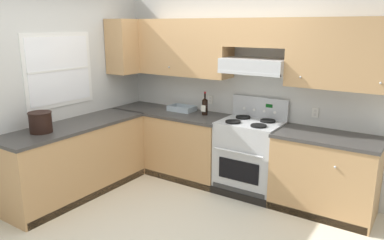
{
  "coord_description": "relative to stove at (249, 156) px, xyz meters",
  "views": [
    {
      "loc": [
        2.43,
        -2.89,
        2.1
      ],
      "look_at": [
        0.04,
        0.7,
        1.0
      ],
      "focal_mm": 34.99,
      "sensor_mm": 36.0,
      "label": 1
    }
  ],
  "objects": [
    {
      "name": "ground_plane",
      "position": [
        -0.55,
        -1.25,
        -0.48
      ],
      "size": [
        7.04,
        7.04,
        0.0
      ],
      "primitive_type": "plane",
      "color": "beige"
    },
    {
      "name": "counter_back_run",
      "position": [
        -0.37,
        -0.01,
        -0.03
      ],
      "size": [
        3.6,
        0.65,
        0.91
      ],
      "color": "tan",
      "rests_on": "ground_plane"
    },
    {
      "name": "wall_left",
      "position": [
        -2.14,
        -1.03,
        0.87
      ],
      "size": [
        0.47,
        4.0,
        2.55
      ],
      "color": "silver",
      "rests_on": "ground_plane"
    },
    {
      "name": "bucket",
      "position": [
        -1.82,
        -1.68,
        0.56
      ],
      "size": [
        0.26,
        0.26,
        0.24
      ],
      "color": "black",
      "rests_on": "counter_left_run"
    },
    {
      "name": "wall_back",
      "position": [
        -0.14,
        0.27,
        1.0
      ],
      "size": [
        4.68,
        0.57,
        2.55
      ],
      "color": "silver",
      "rests_on": "ground_plane"
    },
    {
      "name": "counter_left_run",
      "position": [
        -1.79,
        -1.26,
        -0.03
      ],
      "size": [
        0.63,
        1.91,
        0.91
      ],
      "color": "tan",
      "rests_on": "ground_plane"
    },
    {
      "name": "wine_bottle",
      "position": [
        -0.72,
        0.08,
        0.56
      ],
      "size": [
        0.08,
        0.08,
        0.32
      ],
      "color": "black",
      "rests_on": "counter_back_run"
    },
    {
      "name": "stove",
      "position": [
        0.0,
        0.0,
        0.0
      ],
      "size": [
        0.76,
        0.62,
        1.2
      ],
      "color": "#B7BABC",
      "rests_on": "ground_plane"
    },
    {
      "name": "bowl",
      "position": [
        -1.12,
        0.1,
        0.46
      ],
      "size": [
        0.37,
        0.24,
        0.07
      ],
      "color": "#9EADB7",
      "rests_on": "counter_back_run"
    }
  ]
}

